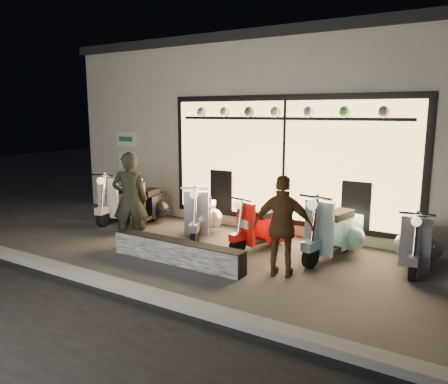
# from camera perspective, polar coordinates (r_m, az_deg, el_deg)

# --- Properties ---
(ground) EXTENTS (40.00, 40.00, 0.00)m
(ground) POSITION_cam_1_polar(r_m,az_deg,el_deg) (8.06, -3.37, -7.90)
(ground) COLOR #383533
(ground) RESTS_ON ground
(kerb) EXTENTS (40.00, 0.25, 0.12)m
(kerb) POSITION_cam_1_polar(r_m,az_deg,el_deg) (6.61, -13.63, -11.84)
(kerb) COLOR slate
(kerb) RESTS_ON ground
(shop_building) EXTENTS (10.20, 6.23, 4.20)m
(shop_building) POSITION_cam_1_polar(r_m,az_deg,el_deg) (12.07, 10.42, 8.22)
(shop_building) COLOR beige
(shop_building) RESTS_ON ground
(graffiti_barrier) EXTENTS (2.55, 0.28, 0.40)m
(graffiti_barrier) POSITION_cam_1_polar(r_m,az_deg,el_deg) (7.49, -6.15, -7.77)
(graffiti_barrier) COLOR black
(graffiti_barrier) RESTS_ON ground
(scooter_silver) EXTENTS (0.89, 1.47, 1.08)m
(scooter_silver) POSITION_cam_1_polar(r_m,az_deg,el_deg) (9.10, -2.93, -2.92)
(scooter_silver) COLOR black
(scooter_silver) RESTS_ON ground
(scooter_red) EXTENTS (0.74, 1.36, 0.98)m
(scooter_red) POSITION_cam_1_polar(r_m,az_deg,el_deg) (8.31, 5.53, -4.54)
(scooter_red) COLOR black
(scooter_red) RESTS_ON ground
(scooter_black) EXTENTS (0.74, 1.58, 1.12)m
(scooter_black) POSITION_cam_1_polar(r_m,az_deg,el_deg) (10.11, -9.93, -1.62)
(scooter_black) COLOR black
(scooter_black) RESTS_ON ground
(scooter_cream) EXTENTS (0.70, 1.58, 1.13)m
(scooter_cream) POSITION_cam_1_polar(r_m,az_deg,el_deg) (10.71, -13.05, -1.04)
(scooter_cream) COLOR black
(scooter_cream) RESTS_ON ground
(scooter_blue) EXTENTS (0.71, 1.62, 1.15)m
(scooter_blue) POSITION_cam_1_polar(r_m,az_deg,el_deg) (8.00, 14.44, -4.92)
(scooter_blue) COLOR black
(scooter_blue) RESTS_ON ground
(scooter_grey) EXTENTS (0.50, 1.40, 1.00)m
(scooter_grey) POSITION_cam_1_polar(r_m,az_deg,el_deg) (7.93, 23.97, -6.08)
(scooter_grey) COLOR black
(scooter_grey) RESTS_ON ground
(man) EXTENTS (0.79, 0.74, 1.80)m
(man) POSITION_cam_1_polar(r_m,az_deg,el_deg) (8.42, -12.16, -0.97)
(man) COLOR black
(man) RESTS_ON ground
(woman) EXTENTS (1.00, 0.62, 1.59)m
(woman) POSITION_cam_1_polar(r_m,az_deg,el_deg) (6.79, 7.72, -4.49)
(woman) COLOR #55391B
(woman) RESTS_ON ground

